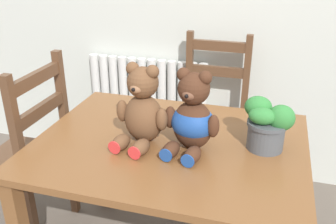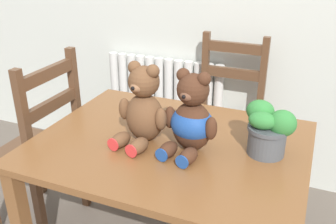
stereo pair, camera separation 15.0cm
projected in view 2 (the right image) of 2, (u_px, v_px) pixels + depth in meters
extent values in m
cylinder|color=silver|center=(116.00, 104.00, 2.80)|extent=(0.06, 0.06, 0.79)
cylinder|color=silver|center=(125.00, 105.00, 2.78)|extent=(0.06, 0.06, 0.79)
cylinder|color=silver|center=(133.00, 107.00, 2.75)|extent=(0.06, 0.06, 0.79)
cylinder|color=silver|center=(142.00, 108.00, 2.73)|extent=(0.06, 0.06, 0.79)
cylinder|color=silver|center=(151.00, 110.00, 2.70)|extent=(0.06, 0.06, 0.79)
cylinder|color=silver|center=(160.00, 111.00, 2.68)|extent=(0.06, 0.06, 0.79)
cylinder|color=silver|center=(169.00, 113.00, 2.66)|extent=(0.06, 0.06, 0.79)
cylinder|color=silver|center=(178.00, 114.00, 2.63)|extent=(0.06, 0.06, 0.79)
cylinder|color=silver|center=(187.00, 116.00, 2.61)|extent=(0.06, 0.06, 0.79)
cylinder|color=silver|center=(197.00, 118.00, 2.58)|extent=(0.06, 0.06, 0.79)
cylinder|color=silver|center=(207.00, 119.00, 2.56)|extent=(0.06, 0.06, 0.79)
cylinder|color=silver|center=(217.00, 121.00, 2.53)|extent=(0.06, 0.06, 0.79)
cube|color=silver|center=(164.00, 157.00, 2.82)|extent=(0.85, 0.10, 0.04)
cube|color=brown|center=(170.00, 145.00, 1.59)|extent=(1.13, 0.87, 0.03)
cube|color=brown|center=(115.00, 152.00, 2.24)|extent=(0.06, 0.06, 0.70)
cube|color=brown|center=(293.00, 192.00, 1.88)|extent=(0.06, 0.06, 0.70)
cube|color=brown|center=(223.00, 130.00, 2.27)|extent=(0.40, 0.38, 0.03)
cube|color=brown|center=(243.00, 184.00, 2.16)|extent=(0.04, 0.04, 0.44)
cube|color=brown|center=(185.00, 171.00, 2.29)|extent=(0.04, 0.04, 0.44)
cube|color=brown|center=(258.00, 117.00, 2.34)|extent=(0.04, 0.04, 1.01)
cube|color=brown|center=(204.00, 108.00, 2.46)|extent=(0.04, 0.04, 1.01)
cube|color=brown|center=(235.00, 48.00, 2.22)|extent=(0.32, 0.03, 0.06)
cube|color=brown|center=(233.00, 73.00, 2.29)|extent=(0.32, 0.03, 0.06)
cube|color=brown|center=(34.00, 152.00, 2.06)|extent=(0.38, 0.43, 0.03)
cube|color=brown|center=(38.00, 164.00, 2.38)|extent=(0.04, 0.04, 0.43)
cube|color=brown|center=(32.00, 168.00, 1.81)|extent=(0.04, 0.04, 1.00)
cube|color=brown|center=(79.00, 133.00, 2.14)|extent=(0.04, 0.04, 1.00)
cube|color=brown|center=(47.00, 74.00, 1.80)|extent=(0.03, 0.35, 0.06)
cube|color=brown|center=(51.00, 105.00, 1.87)|extent=(0.03, 0.35, 0.06)
ellipsoid|color=brown|center=(145.00, 117.00, 1.56)|extent=(0.19, 0.17, 0.21)
sphere|color=brown|center=(144.00, 82.00, 1.49)|extent=(0.13, 0.13, 0.13)
sphere|color=brown|center=(153.00, 71.00, 1.45)|extent=(0.05, 0.05, 0.05)
sphere|color=brown|center=(134.00, 67.00, 1.49)|extent=(0.05, 0.05, 0.05)
ellipsoid|color=#8C5F3F|center=(137.00, 87.00, 1.46)|extent=(0.06, 0.06, 0.04)
sphere|color=black|center=(133.00, 88.00, 1.44)|extent=(0.02, 0.02, 0.02)
ellipsoid|color=brown|center=(161.00, 119.00, 1.49)|extent=(0.06, 0.06, 0.10)
ellipsoid|color=brown|center=(125.00, 109.00, 1.58)|extent=(0.06, 0.06, 0.10)
ellipsoid|color=brown|center=(139.00, 146.00, 1.48)|extent=(0.08, 0.11, 0.06)
cylinder|color=red|center=(131.00, 151.00, 1.45)|extent=(0.05, 0.02, 0.05)
ellipsoid|color=brown|center=(121.00, 140.00, 1.53)|extent=(0.08, 0.11, 0.06)
cylinder|color=red|center=(113.00, 145.00, 1.49)|extent=(0.05, 0.02, 0.05)
ellipsoid|color=#472819|center=(192.00, 126.00, 1.49)|extent=(0.19, 0.17, 0.20)
sphere|color=#472819|center=(193.00, 90.00, 1.42)|extent=(0.13, 0.13, 0.13)
sphere|color=#472819|center=(204.00, 79.00, 1.38)|extent=(0.05, 0.05, 0.05)
sphere|color=#472819|center=(183.00, 75.00, 1.42)|extent=(0.05, 0.05, 0.05)
ellipsoid|color=brown|center=(187.00, 96.00, 1.39)|extent=(0.06, 0.06, 0.04)
sphere|color=black|center=(184.00, 97.00, 1.37)|extent=(0.02, 0.02, 0.02)
ellipsoid|color=#472819|center=(211.00, 128.00, 1.42)|extent=(0.05, 0.05, 0.10)
ellipsoid|color=#472819|center=(170.00, 117.00, 1.51)|extent=(0.05, 0.05, 0.10)
ellipsoid|color=#472819|center=(188.00, 156.00, 1.41)|extent=(0.08, 0.11, 0.06)
cylinder|color=#1E4793|center=(182.00, 162.00, 1.38)|extent=(0.05, 0.02, 0.05)
ellipsoid|color=#472819|center=(168.00, 150.00, 1.46)|extent=(0.08, 0.11, 0.06)
cylinder|color=#1E4793|center=(161.00, 155.00, 1.42)|extent=(0.05, 0.02, 0.05)
ellipsoid|color=#1E4793|center=(192.00, 124.00, 1.48)|extent=(0.20, 0.18, 0.15)
cylinder|color=#4C5156|center=(267.00, 140.00, 1.47)|extent=(0.15, 0.15, 0.12)
cylinder|color=#4C5156|center=(268.00, 128.00, 1.45)|extent=(0.16, 0.16, 0.02)
ellipsoid|color=#337F38|center=(282.00, 123.00, 1.41)|extent=(0.11, 0.09, 0.10)
ellipsoid|color=#337F38|center=(260.00, 111.00, 1.47)|extent=(0.11, 0.09, 0.09)
ellipsoid|color=#337F38|center=(263.00, 121.00, 1.41)|extent=(0.11, 0.08, 0.07)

